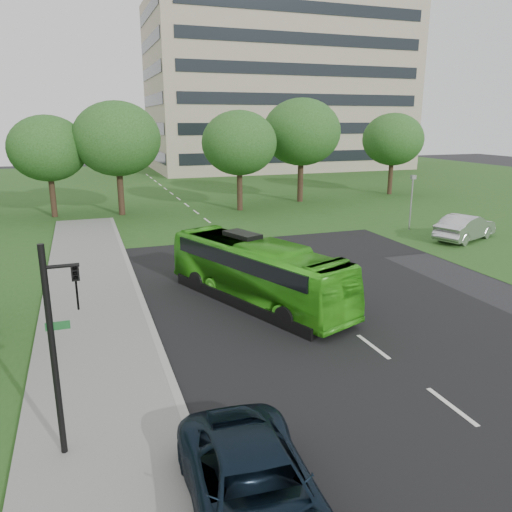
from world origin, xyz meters
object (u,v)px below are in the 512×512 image
Objects in this scene: tree_park_d at (301,132)px; sedan at (465,227)px; bus at (257,272)px; tree_park_e at (393,140)px; tree_park_c at (239,143)px; tree_park_b at (117,139)px; tree_park_a at (48,148)px; suv at (256,493)px; camera_pole at (412,195)px; traffic_light at (59,337)px; office_building at (279,89)px.

sedan is at bearing -78.89° from tree_park_d.
tree_park_e is at bearing 25.63° from bus.
tree_park_d reaches higher than tree_park_c.
bus is (-6.20, -22.07, -4.41)m from tree_park_c.
tree_park_b is 28.17m from tree_park_e.
tree_park_c reaches higher than bus.
tree_park_a reaches higher than bus.
tree_park_d is at bearing -11.13° from sedan.
suv is 1.38× the size of camera_pole.
tree_park_b is 35.41m from suv.
tree_park_b is at bearing 77.68° from bus.
bus is 12.47m from suv.
bus is at bearing -69.41° from tree_park_a.
traffic_light reaches higher than bus.
office_building is 7.72× the size of sedan.
suv is at bearing -107.05° from tree_park_c.
camera_pole is at bearing 12.46° from bus.
tree_park_b is 1.09× the size of tree_park_e.
tree_park_c is at bearing -116.50° from office_building.
tree_park_e is 47.61m from suv.
tree_park_a is 33.37m from tree_park_e.
tree_park_e is at bearing 56.78° from suv.
tree_park_c reaches higher than tree_park_e.
tree_park_c is (-18.09, -36.28, -6.73)m from office_building.
tree_park_a reaches higher than traffic_light.
bus is at bearing -112.60° from office_building.
tree_park_d is 28.54m from bus.
bus is 1.82× the size of suv.
tree_park_d reaches higher than tree_park_a.
sedan is at bearing -55.96° from tree_park_c.
tree_park_b is 0.94× the size of bus.
tree_park_c is at bearing 138.59° from camera_pole.
tree_park_e is (-0.04, -32.22, -6.79)m from office_building.
bus is (-24.29, -58.35, -11.13)m from office_building.
office_building is 53.77m from sedan.
camera_pole is (2.16, -14.43, -4.03)m from tree_park_d.
tree_park_b is 0.95× the size of tree_park_d.
tree_park_c is 7.53m from tree_park_d.
tree_park_e is at bearing 12.70° from tree_park_c.
suv is (-20.96, -18.13, -0.11)m from sedan.
tree_park_c is 15.22m from camera_pole.
sedan is 28.54m from traffic_light.
tree_park_b is (-28.06, -35.11, -6.30)m from office_building.
tree_park_e is 35.91m from bus.
traffic_light is 29.55m from camera_pole.
tree_park_a is at bearing -178.32° from tree_park_d.
tree_park_b reaches higher than sedan.
tree_park_c is at bearing 11.81° from sedan.
tree_park_a is 0.95× the size of tree_park_c.
tree_park_c is 23.34m from bus.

